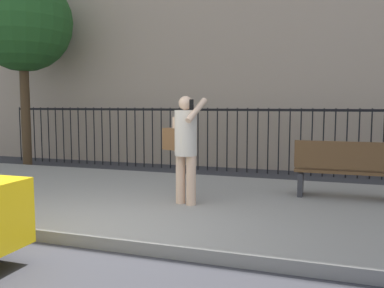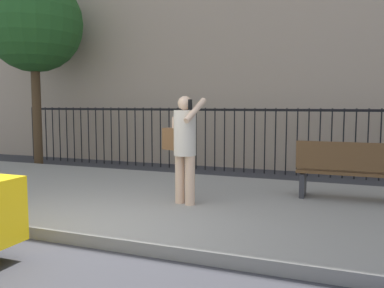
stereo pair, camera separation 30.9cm
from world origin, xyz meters
name	(u,v)px [view 1 (the left image)]	position (x,y,z in m)	size (l,w,h in m)	color
ground_plane	(77,247)	(0.00, 0.00, 0.00)	(60.00, 60.00, 0.00)	#333338
sidewalk	(153,200)	(0.00, 2.20, 0.07)	(28.00, 4.40, 0.15)	gray
iron_fence	(212,131)	(0.00, 5.90, 1.02)	(12.03, 0.04, 1.60)	black
pedestrian_on_phone	(184,142)	(0.70, 1.83, 1.11)	(0.71, 0.51, 1.66)	beige
street_bench	(345,169)	(3.07, 2.96, 0.65)	(1.60, 0.45, 0.95)	brown
street_tree_mid	(22,22)	(-5.02, 5.02, 3.85)	(2.63, 2.63, 5.19)	#4C3823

